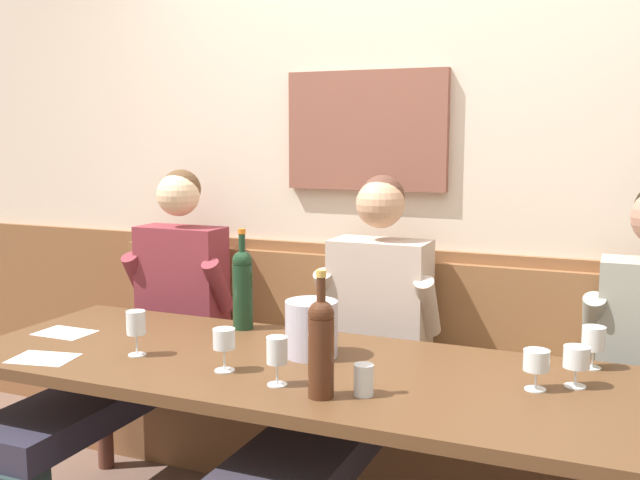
{
  "coord_description": "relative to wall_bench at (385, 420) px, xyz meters",
  "views": [
    {
      "loc": [
        0.91,
        -2.01,
        1.48
      ],
      "look_at": [
        -0.14,
        0.44,
        1.09
      ],
      "focal_mm": 41.28,
      "sensor_mm": 36.0,
      "label": 1
    }
  ],
  "objects": [
    {
      "name": "tasting_sheet_right_guest",
      "position": [
        -0.91,
        -0.98,
        0.44
      ],
      "size": [
        0.23,
        0.19,
        0.0
      ],
      "primitive_type": "cube",
      "rotation": [
        0.0,
        0.0,
        0.19
      ],
      "color": "white",
      "rests_on": "dining_table"
    },
    {
      "name": "wall_bench",
      "position": [
        0.0,
        0.0,
        0.0
      ],
      "size": [
        2.83,
        0.42,
        0.94
      ],
      "color": "brown",
      "rests_on": "ground"
    },
    {
      "name": "dining_table",
      "position": [
        0.0,
        -0.7,
        0.37
      ],
      "size": [
        2.53,
        0.85,
        0.72
      ],
      "color": "#53351F",
      "rests_on": "ground"
    },
    {
      "name": "wood_wainscot_panel",
      "position": [
        0.0,
        0.21,
        0.21
      ],
      "size": [
        6.8,
        0.03,
        0.99
      ],
      "primitive_type": "cube",
      "color": "brown",
      "rests_on": "ground"
    },
    {
      "name": "tasting_sheet_left_guest",
      "position": [
        -1.07,
        -0.7,
        0.44
      ],
      "size": [
        0.21,
        0.15,
        0.0
      ],
      "primitive_type": "cube",
      "rotation": [
        0.0,
        0.0,
        -0.01
      ],
      "color": "white",
      "rests_on": "dining_table"
    },
    {
      "name": "person_left_seat",
      "position": [
        -0.99,
        -0.38,
        0.34
      ],
      "size": [
        0.51,
        1.28,
        1.32
      ],
      "color": "#233333",
      "rests_on": "ground"
    },
    {
      "name": "wine_glass_mid_left",
      "position": [
        -0.27,
        -0.86,
        0.54
      ],
      "size": [
        0.07,
        0.07,
        0.14
      ],
      "color": "silver",
      "rests_on": "dining_table"
    },
    {
      "name": "wine_bottle_green_tall",
      "position": [
        -0.47,
        -0.37,
        0.61
      ],
      "size": [
        0.08,
        0.08,
        0.4
      ],
      "color": "#18351F",
      "rests_on": "dining_table"
    },
    {
      "name": "wine_glass_center_rear",
      "position": [
        0.78,
        -0.57,
        0.53
      ],
      "size": [
        0.08,
        0.08,
        0.13
      ],
      "color": "silver",
      "rests_on": "dining_table"
    },
    {
      "name": "wine_glass_near_bucket",
      "position": [
        -0.05,
        -0.91,
        0.55
      ],
      "size": [
        0.06,
        0.06,
        0.15
      ],
      "color": "silver",
      "rests_on": "dining_table"
    },
    {
      "name": "wine_glass_by_bottle",
      "position": [
        -0.64,
        -0.83,
        0.55
      ],
      "size": [
        0.07,
        0.07,
        0.16
      ],
      "color": "silver",
      "rests_on": "dining_table"
    },
    {
      "name": "ice_bucket",
      "position": [
        -0.08,
        -0.6,
        0.54
      ],
      "size": [
        0.18,
        0.18,
        0.19
      ],
      "primitive_type": "cylinder",
      "color": "#B3B0C3",
      "rests_on": "dining_table"
    },
    {
      "name": "person_center_left_seat",
      "position": [
        -0.02,
        -0.36,
        0.35
      ],
      "size": [
        0.5,
        1.28,
        1.32
      ],
      "color": "#2F2632",
      "rests_on": "ground"
    },
    {
      "name": "wine_glass_left_end",
      "position": [
        0.82,
        -0.36,
        0.53
      ],
      "size": [
        0.08,
        0.08,
        0.14
      ],
      "color": "silver",
      "rests_on": "dining_table"
    },
    {
      "name": "wine_glass_mid_right",
      "position": [
        0.68,
        -0.65,
        0.53
      ],
      "size": [
        0.08,
        0.08,
        0.12
      ],
      "color": "silver",
      "rests_on": "dining_table"
    },
    {
      "name": "wine_bottle_clear_water",
      "position": [
        0.11,
        -0.95,
        0.6
      ],
      "size": [
        0.08,
        0.08,
        0.38
      ],
      "color": "#462515",
      "rests_on": "dining_table"
    },
    {
      "name": "water_tumbler_left",
      "position": [
        0.22,
        -0.89,
        0.49
      ],
      "size": [
        0.06,
        0.06,
        0.09
      ],
      "primitive_type": "cylinder",
      "color": "silver",
      "rests_on": "dining_table"
    },
    {
      "name": "room_wall_back",
      "position": [
        -0.0,
        0.26,
        1.12
      ],
      "size": [
        6.8,
        0.12,
        2.8
      ],
      "color": "beige",
      "rests_on": "ground"
    }
  ]
}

